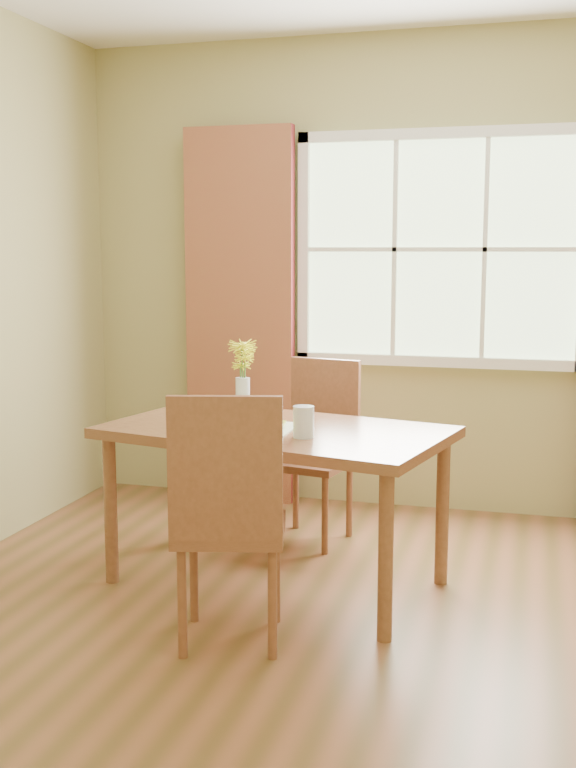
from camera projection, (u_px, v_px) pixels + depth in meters
The scene contains 11 objects.
room at pixel (384, 291), 3.26m from camera, with size 4.24×3.84×2.74m.
window at pixel (439, 249), 5.02m from camera, with size 1.62×0.06×1.32m.
curtain_left at pixel (240, 318), 5.30m from camera, with size 0.65×0.08×2.20m, color maroon.
dining_table at pixel (276, 444), 3.99m from camera, with size 1.62×1.13×0.72m.
chair_near at pixel (228, 510), 3.33m from camera, with size 0.50×0.50×0.99m.
chair_far at pixel (316, 441), 4.67m from camera, with size 0.45×0.45×0.93m.
placemat at pixel (243, 427), 3.96m from camera, with size 0.45×0.33×0.01m, color beige.
plate at pixel (251, 429), 3.87m from camera, with size 0.27×0.27×0.01m, color #C4E138.
croissant_sandwich at pixel (241, 413), 3.87m from camera, with size 0.20×0.17×0.13m.
water_glass at pixel (304, 423), 3.75m from camera, with size 0.09×0.09×0.13m.
flower_vase at pixel (243, 368), 4.29m from camera, with size 0.14×0.14×0.35m.
Camera 1 is at (0.54, -3.25, 1.50)m, focal length 42.00 mm.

